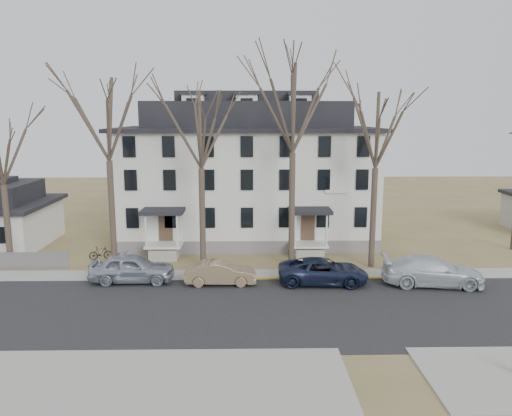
{
  "coord_description": "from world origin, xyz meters",
  "views": [
    {
      "loc": [
        -2.01,
        -22.96,
        10.23
      ],
      "look_at": [
        -1.42,
        9.0,
        4.25
      ],
      "focal_mm": 35.0,
      "sensor_mm": 36.0,
      "label": 1
    }
  ],
  "objects_px": {
    "car_silver": "(132,269)",
    "boarding_house": "(247,175)",
    "tree_bungalow": "(0,148)",
    "car_tan": "(221,273)",
    "bicycle_right": "(101,254)",
    "tree_mid_right": "(377,125)",
    "car_navy": "(323,272)",
    "tree_center": "(293,101)",
    "bicycle_left": "(121,257)",
    "car_white": "(432,272)",
    "tree_far_left": "(107,113)",
    "tree_mid_left": "(200,125)"
  },
  "relations": [
    {
      "from": "car_white",
      "to": "boarding_house",
      "type": "bearing_deg",
      "value": 49.8
    },
    {
      "from": "car_silver",
      "to": "car_white",
      "type": "bearing_deg",
      "value": -93.18
    },
    {
      "from": "tree_center",
      "to": "car_silver",
      "type": "bearing_deg",
      "value": -163.33
    },
    {
      "from": "tree_far_left",
      "to": "car_tan",
      "type": "bearing_deg",
      "value": -25.7
    },
    {
      "from": "boarding_house",
      "to": "bicycle_left",
      "type": "xyz_separation_m",
      "value": [
        -8.82,
        -7.07,
        -4.93
      ]
    },
    {
      "from": "car_silver",
      "to": "car_tan",
      "type": "relative_size",
      "value": 1.19
    },
    {
      "from": "tree_far_left",
      "to": "tree_mid_right",
      "type": "distance_m",
      "value": 17.52
    },
    {
      "from": "tree_far_left",
      "to": "car_white",
      "type": "xyz_separation_m",
      "value": [
        20.24,
        -3.94,
        -9.47
      ]
    },
    {
      "from": "car_white",
      "to": "bicycle_left",
      "type": "distance_m",
      "value": 20.69
    },
    {
      "from": "boarding_house",
      "to": "car_tan",
      "type": "xyz_separation_m",
      "value": [
        -1.62,
        -11.7,
        -4.67
      ]
    },
    {
      "from": "tree_mid_right",
      "to": "car_navy",
      "type": "bearing_deg",
      "value": -137.63
    },
    {
      "from": "boarding_house",
      "to": "tree_bungalow",
      "type": "distance_m",
      "value": 18.17
    },
    {
      "from": "tree_mid_right",
      "to": "bicycle_left",
      "type": "xyz_separation_m",
      "value": [
        -17.32,
        1.08,
        -9.16
      ]
    },
    {
      "from": "tree_bungalow",
      "to": "car_tan",
      "type": "distance_m",
      "value": 16.56
    },
    {
      "from": "tree_far_left",
      "to": "car_silver",
      "type": "height_order",
      "value": "tree_far_left"
    },
    {
      "from": "tree_mid_right",
      "to": "bicycle_right",
      "type": "relative_size",
      "value": 7.9
    },
    {
      "from": "tree_far_left",
      "to": "car_silver",
      "type": "distance_m",
      "value": 10.11
    },
    {
      "from": "tree_mid_left",
      "to": "tree_center",
      "type": "xyz_separation_m",
      "value": [
        6.0,
        0.0,
        1.48
      ]
    },
    {
      "from": "tree_center",
      "to": "tree_bungalow",
      "type": "bearing_deg",
      "value": 180.0
    },
    {
      "from": "tree_mid_left",
      "to": "car_navy",
      "type": "height_order",
      "value": "tree_mid_left"
    },
    {
      "from": "car_silver",
      "to": "boarding_house",
      "type": "bearing_deg",
      "value": -32.82
    },
    {
      "from": "boarding_house",
      "to": "bicycle_right",
      "type": "bearing_deg",
      "value": -148.92
    },
    {
      "from": "tree_mid_right",
      "to": "car_navy",
      "type": "distance_m",
      "value": 10.26
    },
    {
      "from": "tree_bungalow",
      "to": "car_navy",
      "type": "distance_m",
      "value": 22.2
    },
    {
      "from": "tree_center",
      "to": "bicycle_left",
      "type": "relative_size",
      "value": 8.64
    },
    {
      "from": "tree_far_left",
      "to": "car_white",
      "type": "relative_size",
      "value": 2.29
    },
    {
      "from": "tree_far_left",
      "to": "boarding_house",
      "type": "bearing_deg",
      "value": 42.18
    },
    {
      "from": "car_tan",
      "to": "boarding_house",
      "type": "bearing_deg",
      "value": -7.93
    },
    {
      "from": "tree_far_left",
      "to": "tree_mid_left",
      "type": "distance_m",
      "value": 6.05
    },
    {
      "from": "tree_mid_left",
      "to": "tree_bungalow",
      "type": "height_order",
      "value": "tree_mid_left"
    },
    {
      "from": "car_tan",
      "to": "bicycle_right",
      "type": "bearing_deg",
      "value": 58.64
    },
    {
      "from": "tree_center",
      "to": "car_tan",
      "type": "relative_size",
      "value": 3.4
    },
    {
      "from": "car_silver",
      "to": "car_white",
      "type": "height_order",
      "value": "car_silver"
    },
    {
      "from": "tree_mid_left",
      "to": "tree_center",
      "type": "bearing_deg",
      "value": 0.0
    },
    {
      "from": "tree_bungalow",
      "to": "car_tan",
      "type": "relative_size",
      "value": 2.49
    },
    {
      "from": "tree_bungalow",
      "to": "car_white",
      "type": "xyz_separation_m",
      "value": [
        27.24,
        -3.94,
        -7.25
      ]
    },
    {
      "from": "car_silver",
      "to": "bicycle_right",
      "type": "bearing_deg",
      "value": 34.21
    },
    {
      "from": "tree_far_left",
      "to": "tree_mid_right",
      "type": "xyz_separation_m",
      "value": [
        17.5,
        0.0,
        -0.74
      ]
    },
    {
      "from": "tree_bungalow",
      "to": "car_tan",
      "type": "bearing_deg",
      "value": -13.87
    },
    {
      "from": "tree_bungalow",
      "to": "bicycle_right",
      "type": "relative_size",
      "value": 6.69
    },
    {
      "from": "car_tan",
      "to": "bicycle_right",
      "type": "height_order",
      "value": "car_tan"
    },
    {
      "from": "tree_bungalow",
      "to": "car_tan",
      "type": "xyz_separation_m",
      "value": [
        14.38,
        -3.55,
        -7.41
      ]
    },
    {
      "from": "car_tan",
      "to": "bicycle_left",
      "type": "xyz_separation_m",
      "value": [
        -7.2,
        4.63,
        -0.27
      ]
    },
    {
      "from": "tree_far_left",
      "to": "tree_mid_right",
      "type": "bearing_deg",
      "value": 0.0
    },
    {
      "from": "tree_far_left",
      "to": "car_silver",
      "type": "relative_size",
      "value": 2.65
    },
    {
      "from": "car_navy",
      "to": "car_tan",
      "type": "bearing_deg",
      "value": 93.89
    },
    {
      "from": "tree_mid_right",
      "to": "car_white",
      "type": "xyz_separation_m",
      "value": [
        2.74,
        -3.94,
        -8.73
      ]
    },
    {
      "from": "tree_center",
      "to": "bicycle_right",
      "type": "height_order",
      "value": "tree_center"
    },
    {
      "from": "tree_bungalow",
      "to": "tree_mid_left",
      "type": "bearing_deg",
      "value": 0.0
    },
    {
      "from": "tree_bungalow",
      "to": "car_silver",
      "type": "distance_m",
      "value": 11.85
    }
  ]
}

